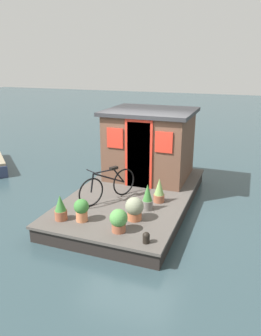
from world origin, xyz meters
TOP-DOWN VIEW (x-y plane):
  - ground_plane at (0.00, 0.00)m, footprint 60.00×60.00m
  - houseboat_deck at (0.00, 0.00)m, footprint 4.83×2.77m
  - houseboat_cabin at (1.30, 0.00)m, footprint 2.03×2.35m
  - bicycle at (-0.66, 0.38)m, footprint 1.47×0.81m
  - potted_plant_succulent at (-1.37, -0.53)m, footprint 0.38×0.38m
  - potted_plant_lavender at (-1.80, 0.46)m, footprint 0.31×0.31m
  - potted_plant_basil at (-1.93, -0.41)m, footprint 0.35×0.35m
  - potted_plant_fern at (-0.33, -0.76)m, footprint 0.25×0.25m
  - potted_plant_ivy at (-1.90, 0.90)m, footprint 0.26×0.26m
  - potted_plant_mint at (-0.81, -0.63)m, footprint 0.23×0.23m
  - mooring_bollard at (-2.14, -1.03)m, footprint 0.13×0.13m

SIDE VIEW (x-z plane):
  - ground_plane at x=0.00m, z-range 0.00..0.00m
  - houseboat_deck at x=0.00m, z-range 0.00..0.37m
  - mooring_bollard at x=-2.14m, z-range 0.37..0.59m
  - potted_plant_basil at x=-1.93m, z-range 0.38..0.84m
  - potted_plant_succulent at x=-1.37m, z-range 0.38..0.87m
  - potted_plant_ivy at x=-1.90m, z-range 0.36..0.90m
  - potted_plant_lavender at x=-1.80m, z-range 0.39..0.87m
  - potted_plant_fern at x=-0.33m, z-range 0.36..0.93m
  - potted_plant_mint at x=-0.81m, z-range 0.36..0.95m
  - bicycle at x=-0.66m, z-range 0.34..1.14m
  - houseboat_cabin at x=1.30m, z-range 0.38..2.26m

